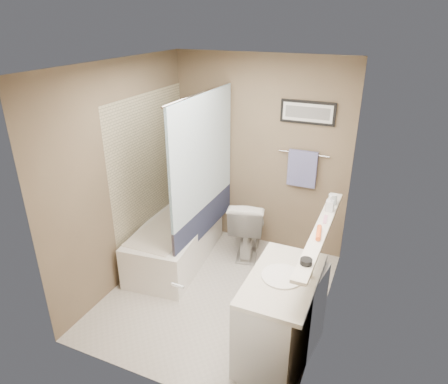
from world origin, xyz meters
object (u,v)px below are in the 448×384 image
at_px(candle_bowl_near, 306,262).
at_px(glass_jar, 333,199).
at_px(toilet, 248,225).
at_px(hair_brush_front, 319,233).
at_px(bathtub, 176,241).
at_px(soap_bottle, 330,203).
at_px(vanity, 281,320).

bearing_deg(candle_bowl_near, glass_jar, 90.00).
relative_size(toilet, candle_bowl_near, 8.42).
distance_m(hair_brush_front, glass_jar, 0.64).
distance_m(bathtub, soap_bottle, 2.03).
height_order(bathtub, candle_bowl_near, candle_bowl_near).
relative_size(candle_bowl_near, hair_brush_front, 0.41).
relative_size(bathtub, vanity, 1.67).
height_order(vanity, glass_jar, glass_jar).
xyz_separation_m(toilet, glass_jar, (1.04, -0.53, 0.79)).
xyz_separation_m(toilet, candle_bowl_near, (1.04, -1.63, 0.76)).
bearing_deg(soap_bottle, glass_jar, 90.00).
bearing_deg(bathtub, glass_jar, -6.92).
bearing_deg(toilet, hair_brush_front, 118.38).
bearing_deg(soap_bottle, candle_bowl_near, -90.00).
relative_size(bathtub, hair_brush_front, 6.82).
bearing_deg(vanity, toilet, 127.68).
relative_size(bathtub, toilet, 1.98).
height_order(toilet, vanity, vanity).
distance_m(toilet, vanity, 1.71).
distance_m(bathtub, toilet, 0.91).
relative_size(toilet, hair_brush_front, 3.45).
bearing_deg(glass_jar, candle_bowl_near, -90.00).
xyz_separation_m(candle_bowl_near, soap_bottle, (0.00, 0.94, 0.06)).
bearing_deg(candle_bowl_near, soap_bottle, 90.00).
bearing_deg(toilet, soap_bottle, 133.38).
xyz_separation_m(bathtub, candle_bowl_near, (1.79, -1.12, 0.89)).
bearing_deg(candle_bowl_near, bathtub, 147.79).
relative_size(vanity, candle_bowl_near, 10.00).
bearing_deg(hair_brush_front, glass_jar, 90.00).
relative_size(toilet, glass_jar, 7.58).
xyz_separation_m(bathtub, glass_jar, (1.79, -0.03, 0.92)).
xyz_separation_m(toilet, soap_bottle, (1.04, -0.69, 0.81)).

